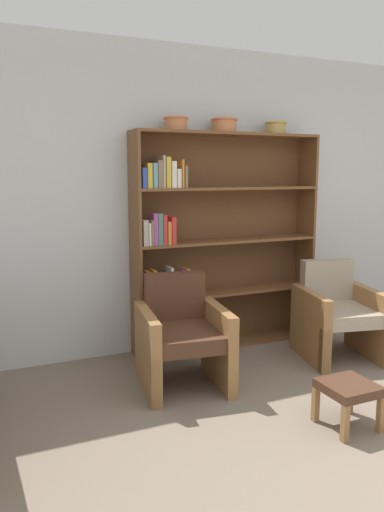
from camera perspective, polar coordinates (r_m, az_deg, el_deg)
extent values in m
cube|color=silver|center=(4.82, 3.67, 6.45)|extent=(12.00, 0.06, 2.75)
cube|color=brown|center=(4.32, -6.46, 0.96)|extent=(0.02, 0.30, 1.99)
cube|color=brown|center=(5.13, 12.80, 2.14)|extent=(0.02, 0.30, 1.99)
cube|color=brown|center=(4.63, 4.15, 13.73)|extent=(1.75, 0.30, 0.02)
cube|color=brown|center=(4.89, 3.87, -9.83)|extent=(1.75, 0.30, 0.03)
cube|color=brown|center=(4.79, 3.20, 1.84)|extent=(1.75, 0.01, 1.99)
cube|color=#994C99|center=(4.49, -5.41, -10.08)|extent=(0.03, 0.14, 0.21)
cube|color=#669EB2|center=(4.51, -4.90, -10.21)|extent=(0.04, 0.14, 0.18)
cube|color=gold|center=(4.53, -4.41, -10.18)|extent=(0.03, 0.16, 0.16)
cube|color=orange|center=(4.52, -3.95, -9.99)|extent=(0.02, 0.12, 0.20)
cube|color=orange|center=(4.54, -3.60, -10.02)|extent=(0.03, 0.14, 0.18)
cube|color=black|center=(4.54, -3.20, -9.47)|extent=(0.03, 0.14, 0.26)
cube|color=black|center=(4.57, -2.92, -9.85)|extent=(0.02, 0.15, 0.19)
cube|color=#334CB2|center=(4.57, -2.61, -9.80)|extent=(0.03, 0.15, 0.19)
cube|color=orange|center=(4.59, -2.30, -9.70)|extent=(0.02, 0.17, 0.19)
cube|color=black|center=(4.61, -1.96, -9.64)|extent=(0.04, 0.19, 0.19)
cube|color=brown|center=(4.75, 3.94, -4.02)|extent=(1.75, 0.30, 0.02)
cube|color=#994C99|center=(4.35, -5.49, -3.58)|extent=(0.04, 0.15, 0.23)
cube|color=orange|center=(4.36, -4.97, -3.40)|extent=(0.04, 0.15, 0.25)
cube|color=orange|center=(4.37, -4.47, -3.26)|extent=(0.03, 0.16, 0.27)
cube|color=#4C756B|center=(4.38, -3.99, -3.49)|extent=(0.03, 0.14, 0.23)
cube|color=red|center=(4.42, -3.63, -3.53)|extent=(0.03, 0.18, 0.20)
cube|color=#388C47|center=(4.42, -3.29, -3.35)|extent=(0.02, 0.18, 0.23)
cube|color=white|center=(4.43, -2.92, -3.77)|extent=(0.02, 0.16, 0.16)
cube|color=white|center=(4.42, -2.57, -3.01)|extent=(0.03, 0.15, 0.28)
cube|color=#B2A899|center=(4.44, -2.20, -3.68)|extent=(0.02, 0.14, 0.17)
cube|color=#388C47|center=(4.46, -1.78, -3.56)|extent=(0.04, 0.15, 0.18)
cube|color=red|center=(4.46, -1.32, -3.41)|extent=(0.02, 0.13, 0.20)
cube|color=#994C99|center=(4.46, -0.95, -3.14)|extent=(0.03, 0.12, 0.24)
cube|color=orange|center=(4.47, -0.63, -3.03)|extent=(0.02, 0.12, 0.25)
cube|color=black|center=(4.51, -0.44, -3.43)|extent=(0.02, 0.17, 0.17)
cube|color=brown|center=(4.66, 4.01, 1.77)|extent=(1.75, 0.30, 0.02)
cube|color=#B2A899|center=(4.26, -5.54, 2.68)|extent=(0.04, 0.14, 0.22)
cube|color=white|center=(4.29, -5.14, 2.56)|extent=(0.02, 0.17, 0.19)
cube|color=#7F6B4C|center=(4.31, -4.92, 2.75)|extent=(0.02, 0.20, 0.22)
cube|color=#994C99|center=(4.28, -4.39, 3.09)|extent=(0.04, 0.12, 0.27)
cube|color=#4C756B|center=(4.31, -3.90, 3.12)|extent=(0.04, 0.15, 0.27)
cube|color=red|center=(4.32, -3.36, 3.06)|extent=(0.03, 0.14, 0.26)
cube|color=orange|center=(4.35, -2.92, 2.71)|extent=(0.03, 0.17, 0.20)
cube|color=red|center=(4.35, -2.39, 2.97)|extent=(0.04, 0.15, 0.24)
cube|color=brown|center=(4.62, 4.08, 7.73)|extent=(1.75, 0.30, 0.02)
cube|color=#334CB2|center=(4.24, -5.70, 8.86)|extent=(0.04, 0.15, 0.17)
cube|color=gold|center=(4.25, -5.09, 9.13)|extent=(0.04, 0.14, 0.21)
cube|color=#669EB2|center=(4.26, -4.46, 9.15)|extent=(0.04, 0.13, 0.21)
cube|color=#7F6B4C|center=(4.31, -4.04, 9.31)|extent=(0.04, 0.20, 0.23)
cube|color=#B2A899|center=(4.32, -3.61, 9.58)|extent=(0.02, 0.20, 0.27)
cube|color=gold|center=(4.33, -3.11, 9.51)|extent=(0.04, 0.20, 0.26)
cube|color=white|center=(4.33, -2.37, 9.28)|extent=(0.04, 0.15, 0.22)
cube|color=white|center=(4.37, -1.91, 8.86)|extent=(0.03, 0.20, 0.16)
cube|color=orange|center=(4.37, -1.44, 9.39)|extent=(0.02, 0.18, 0.24)
cube|color=#7F6B4C|center=(4.36, -0.96, 9.04)|extent=(0.02, 0.14, 0.19)
cylinder|color=#C67547|center=(4.42, -1.87, 14.84)|extent=(0.19, 0.19, 0.11)
torus|color=#C67547|center=(4.43, -1.88, 15.49)|extent=(0.22, 0.22, 0.02)
cylinder|color=#C67547|center=(4.62, 3.70, 14.64)|extent=(0.21, 0.21, 0.12)
torus|color=#C67547|center=(4.62, 3.71, 15.31)|extent=(0.24, 0.24, 0.02)
cylinder|color=tan|center=(4.89, 9.54, 14.20)|extent=(0.19, 0.19, 0.11)
torus|color=tan|center=(4.90, 9.56, 14.79)|extent=(0.21, 0.21, 0.02)
cube|color=olive|center=(3.73, 4.64, -13.32)|extent=(0.08, 0.08, 0.37)
cube|color=olive|center=(3.58, -4.21, -14.29)|extent=(0.08, 0.08, 0.37)
cube|color=olive|center=(4.26, 1.74, -10.29)|extent=(0.08, 0.08, 0.37)
cube|color=olive|center=(4.14, -5.95, -10.97)|extent=(0.08, 0.08, 0.37)
cube|color=#4C2D1E|center=(3.84, -0.97, -9.12)|extent=(0.57, 0.70, 0.12)
cube|color=#4C2D1E|center=(4.03, -2.00, -4.77)|extent=(0.49, 0.19, 0.40)
cube|color=olive|center=(3.95, 3.03, -10.09)|extent=(0.18, 0.68, 0.61)
cube|color=olive|center=(3.81, -5.10, -10.83)|extent=(0.18, 0.68, 0.61)
cube|color=olive|center=(4.29, 14.91, -10.48)|extent=(0.08, 0.08, 0.37)
cube|color=olive|center=(5.06, 17.70, -7.54)|extent=(0.08, 0.08, 0.37)
cube|color=olive|center=(4.81, 11.69, -8.14)|extent=(0.08, 0.08, 0.37)
cube|color=tan|center=(4.61, 16.55, -6.33)|extent=(0.61, 0.73, 0.12)
cube|color=tan|center=(4.80, 15.13, -2.79)|extent=(0.49, 0.22, 0.40)
cube|color=olive|center=(4.77, 19.49, -7.16)|extent=(0.23, 0.68, 0.61)
cube|color=olive|center=(4.52, 13.32, -7.80)|extent=(0.23, 0.68, 0.61)
cube|color=olive|center=(3.54, 13.93, -16.10)|extent=(0.04, 0.04, 0.24)
cube|color=olive|center=(3.71, 17.55, -15.04)|extent=(0.04, 0.04, 0.24)
cube|color=olive|center=(3.34, 17.08, -17.84)|extent=(0.04, 0.04, 0.24)
cube|color=olive|center=(3.52, 20.75, -16.58)|extent=(0.04, 0.04, 0.24)
cube|color=#4C2D1E|center=(3.46, 17.46, -14.14)|extent=(0.33, 0.33, 0.06)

